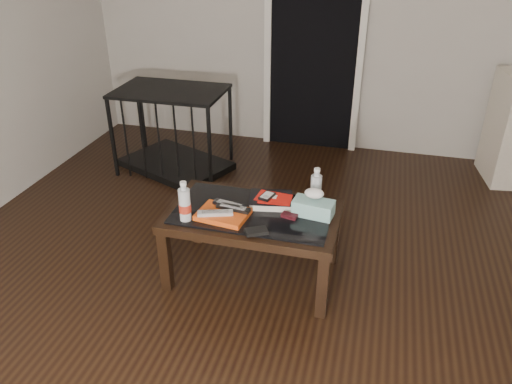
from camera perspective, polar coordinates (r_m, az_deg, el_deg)
ground at (r=2.85m, az=5.91°, el=-14.58°), size 5.00×5.00×0.00m
room_shell at (r=2.11m, az=8.22°, el=19.44°), size 5.00×5.00×5.00m
doorway at (r=4.68m, az=6.70°, el=17.07°), size 0.90×0.08×2.07m
coffee_table at (r=2.94m, az=-0.34°, el=-3.20°), size 1.00×0.60×0.46m
pet_crate at (r=4.44m, az=-9.31°, el=5.52°), size 1.06×0.91×0.71m
magazines at (r=2.85m, az=-3.79°, el=-2.55°), size 0.30×0.24×0.03m
remote_silver at (r=2.81m, az=-4.68°, el=-2.39°), size 0.21×0.11×0.02m
remote_black_front at (r=2.85m, az=-2.62°, el=-1.81°), size 0.20×0.08×0.02m
remote_black_back at (r=2.89m, az=-3.06°, el=-1.45°), size 0.21×0.09×0.02m
textbook at (r=2.96m, az=1.71°, el=-0.95°), size 0.28×0.24×0.05m
dvd_mailers at (r=2.94m, az=1.91°, el=-0.58°), size 0.20×0.15×0.01m
ipod at (r=2.93m, az=1.26°, el=-0.46°), size 0.09×0.12×0.02m
flip_phone at (r=2.84m, az=3.85°, el=-2.72°), size 0.10×0.06×0.02m
wallet at (r=2.70m, az=0.03°, el=-4.52°), size 0.14×0.12×0.02m
water_bottle_left at (r=2.79m, az=-8.17°, el=-1.03°), size 0.08×0.08×0.24m
water_bottle_right at (r=2.93m, az=6.88°, el=0.60°), size 0.08×0.08×0.24m
tissue_box at (r=2.86m, az=6.57°, el=-1.81°), size 0.24×0.15×0.09m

